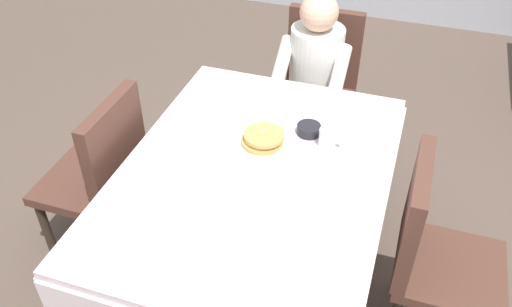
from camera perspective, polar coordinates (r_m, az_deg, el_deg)
The scene contains 14 objects.
ground_plane at distance 2.81m, azimuth -0.22°, elevation -13.33°, with size 14.00×14.00×0.00m, color brown.
dining_table_main at distance 2.33m, azimuth -0.26°, elevation -3.49°, with size 1.12×1.52×0.74m.
chair_diner at distance 3.32m, azimuth 6.63°, elevation 7.89°, with size 0.44×0.45×0.93m.
diner_person at distance 3.12m, azimuth 6.15°, elevation 8.69°, with size 0.40×0.43×1.12m.
chair_left_side at distance 2.70m, azimuth -15.94°, elevation -1.77°, with size 0.45×0.44×0.93m.
chair_right_side at distance 2.36m, azimuth 18.01°, elevation -9.48°, with size 0.45×0.44×0.93m.
plate_breakfast at distance 2.41m, azimuth 0.79°, elevation 1.03°, with size 0.28×0.28×0.02m, color white.
breakfast_stack at distance 2.38m, azimuth 0.74°, elevation 1.63°, with size 0.19×0.19×0.06m.
cup_coffee at distance 2.40m, azimuth 7.61°, elevation 1.64°, with size 0.11×0.08×0.08m.
bowl_butter at distance 2.48m, azimuth 5.60°, elevation 2.55°, with size 0.11×0.11×0.04m, color black.
fork_left_of_plate at distance 2.45m, azimuth -3.60°, elevation 1.52°, with size 0.18×0.01×0.01m, color silver.
knife_right_of_plate at distance 2.36m, azimuth 5.04°, elevation -0.26°, with size 0.20×0.01×0.01m, color silver.
spoon_near_edge at distance 2.21m, azimuth -2.18°, elevation -3.30°, with size 0.15×0.01×0.01m, color silver.
napkin_folded at distance 2.35m, azimuth -7.73°, elevation -0.55°, with size 0.17×0.12×0.01m, color white.
Camera 1 is at (0.56, -1.63, 2.22)m, focal length 37.84 mm.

